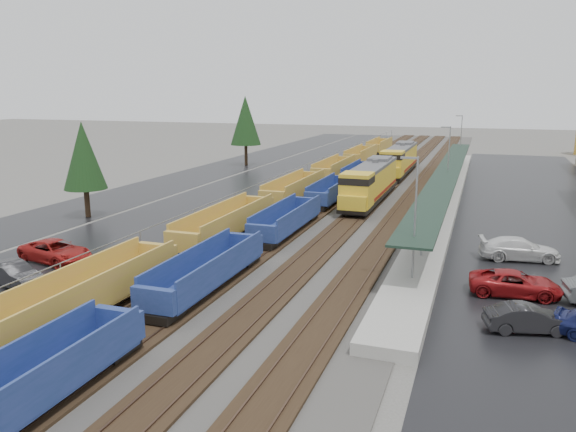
# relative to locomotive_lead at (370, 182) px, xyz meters

# --- Properties ---
(ballast_strip) EXTENTS (20.00, 160.00, 0.08)m
(ballast_strip) POSITION_rel_locomotive_lead_xyz_m (-2.00, 14.92, -2.25)
(ballast_strip) COLOR #302D2B
(ballast_strip) RESTS_ON ground
(trackbed) EXTENTS (14.60, 160.00, 0.22)m
(trackbed) POSITION_rel_locomotive_lead_xyz_m (-2.00, 14.92, -2.13)
(trackbed) COLOR black
(trackbed) RESTS_ON ground
(west_parking_lot) EXTENTS (10.00, 160.00, 0.02)m
(west_parking_lot) POSITION_rel_locomotive_lead_xyz_m (-17.00, 14.92, -2.28)
(west_parking_lot) COLOR black
(west_parking_lot) RESTS_ON ground
(west_road) EXTENTS (9.00, 160.00, 0.02)m
(west_road) POSITION_rel_locomotive_lead_xyz_m (-27.00, 14.92, -2.28)
(west_road) COLOR black
(west_road) RESTS_ON ground
(east_commuter_lot) EXTENTS (16.00, 100.00, 0.02)m
(east_commuter_lot) POSITION_rel_locomotive_lead_xyz_m (17.00, 4.92, -2.28)
(east_commuter_lot) COLOR black
(east_commuter_lot) RESTS_ON ground
(station_platform) EXTENTS (3.00, 80.00, 8.00)m
(station_platform) POSITION_rel_locomotive_lead_xyz_m (7.50, 4.93, -1.56)
(station_platform) COLOR #9E9B93
(station_platform) RESTS_ON ground
(chainlink_fence) EXTENTS (0.08, 160.04, 2.02)m
(chainlink_fence) POSITION_rel_locomotive_lead_xyz_m (-11.50, 13.36, -0.68)
(chainlink_fence) COLOR gray
(chainlink_fence) RESTS_ON ground
(tree_west_near) EXTENTS (3.96, 3.96, 9.00)m
(tree_west_near) POSITION_rel_locomotive_lead_xyz_m (-24.00, -15.08, 3.53)
(tree_west_near) COLOR #332316
(tree_west_near) RESTS_ON ground
(tree_west_far) EXTENTS (4.84, 4.84, 11.00)m
(tree_west_far) POSITION_rel_locomotive_lead_xyz_m (-25.00, 24.92, 4.83)
(tree_west_far) COLOR #332316
(tree_west_far) RESTS_ON ground
(locomotive_lead) EXTENTS (2.86, 18.87, 4.27)m
(locomotive_lead) POSITION_rel_locomotive_lead_xyz_m (0.00, 0.00, 0.00)
(locomotive_lead) COLOR black
(locomotive_lead) RESTS_ON ground
(locomotive_trail) EXTENTS (2.86, 18.87, 4.27)m
(locomotive_trail) POSITION_rel_locomotive_lead_xyz_m (0.00, 21.00, 0.00)
(locomotive_trail) COLOR black
(locomotive_trail) RESTS_ON ground
(well_string_yellow) EXTENTS (2.68, 117.71, 2.37)m
(well_string_yellow) POSITION_rel_locomotive_lead_xyz_m (-8.00, -1.12, -1.11)
(well_string_yellow) COLOR gold
(well_string_yellow) RESTS_ON ground
(well_string_blue) EXTENTS (2.44, 83.84, 2.17)m
(well_string_blue) POSITION_rel_locomotive_lead_xyz_m (-4.00, -22.26, -1.19)
(well_string_blue) COLOR navy
(well_string_blue) RESTS_ON ground
(parked_car_west_b) EXTENTS (2.59, 4.76, 1.49)m
(parked_car_west_b) POSITION_rel_locomotive_lead_xyz_m (-15.60, -32.61, -1.55)
(parked_car_west_b) COLOR black
(parked_car_west_b) RESTS_ON ground
(parked_car_west_c) EXTENTS (3.51, 5.90, 1.54)m
(parked_car_west_c) POSITION_rel_locomotive_lead_xyz_m (-16.63, -27.76, -1.53)
(parked_car_west_c) COLOR maroon
(parked_car_west_c) RESTS_ON ground
(parked_car_east_a) EXTENTS (2.44, 4.36, 1.36)m
(parked_car_east_a) POSITION_rel_locomotive_lead_xyz_m (13.69, -29.51, -1.61)
(parked_car_east_a) COLOR black
(parked_car_east_a) RESTS_ON ground
(parked_car_east_b) EXTENTS (2.65, 5.30, 1.44)m
(parked_car_east_b) POSITION_rel_locomotive_lead_xyz_m (13.32, -24.27, -1.57)
(parked_car_east_b) COLOR maroon
(parked_car_east_b) RESTS_ON ground
(parked_car_east_c) EXTENTS (3.10, 5.72, 1.57)m
(parked_car_east_c) POSITION_rel_locomotive_lead_xyz_m (13.90, -16.57, -1.51)
(parked_car_east_c) COLOR silver
(parked_car_east_c) RESTS_ON ground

